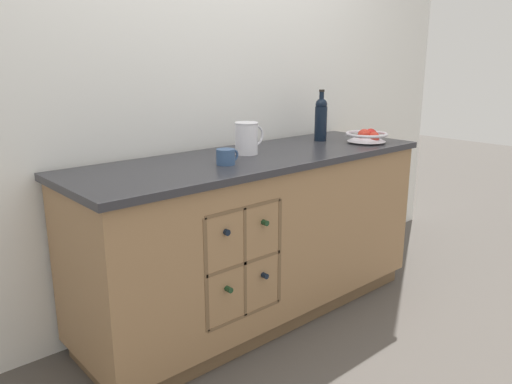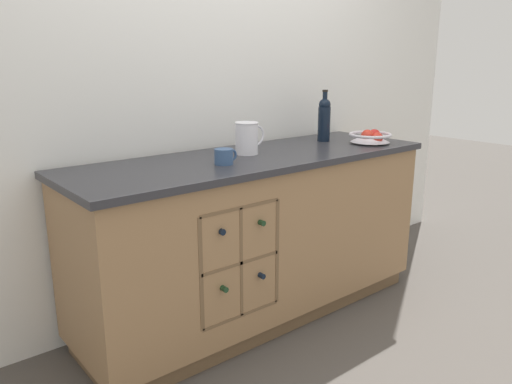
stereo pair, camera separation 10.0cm
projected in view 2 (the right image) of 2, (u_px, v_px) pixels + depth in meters
ground_plane at (256, 312)px, 2.87m from camera, size 14.00×14.00×0.00m
back_wall at (214, 84)px, 2.82m from camera, size 4.41×0.06×2.55m
kitchen_island at (256, 236)px, 2.74m from camera, size 2.05×0.67×0.92m
fruit_bowl at (371, 137)px, 2.99m from camera, size 0.25×0.25×0.09m
white_pitcher at (247, 137)px, 2.64m from camera, size 0.18×0.13×0.17m
ceramic_mug at (224, 157)px, 2.39m from camera, size 0.12×0.09×0.08m
standing_wine_bottle at (324, 118)px, 3.05m from camera, size 0.08×0.08×0.31m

